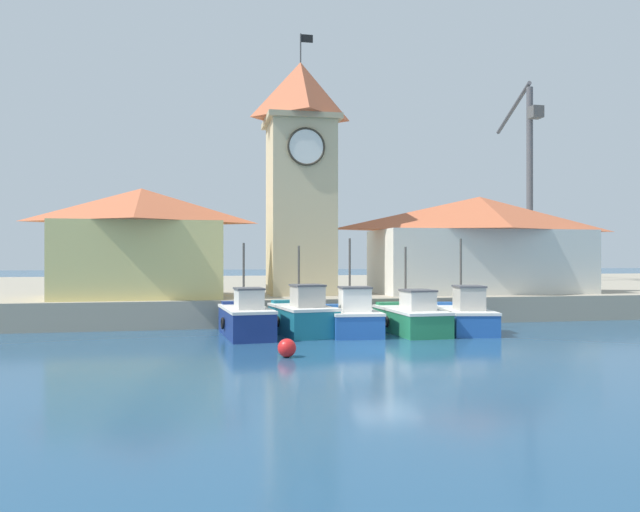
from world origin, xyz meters
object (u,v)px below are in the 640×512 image
object	(u,v)px
fishing_boat_mid_left	(411,317)
warehouse_left	(141,241)
fishing_boat_left_inner	(352,318)
fishing_boat_left_outer	(303,317)
warehouse_right	(480,244)
port_crane_near	(529,204)
clock_tower	(301,172)
fishing_boat_center	(465,316)
mooring_buoy	(287,348)
fishing_boat_far_left	(246,319)

from	to	relation	value
fishing_boat_mid_left	warehouse_left	world-z (taller)	warehouse_left
fishing_boat_left_inner	warehouse_left	world-z (taller)	warehouse_left
fishing_boat_mid_left	fishing_boat_left_outer	bearing A→B (deg)	175.55
fishing_boat_mid_left	warehouse_right	world-z (taller)	warehouse_right
fishing_boat_left_outer	fishing_boat_left_inner	xyz separation A→B (m)	(2.16, -0.43, -0.07)
port_crane_near	clock_tower	bearing A→B (deg)	-145.96
fishing_boat_mid_left	clock_tower	bearing A→B (deg)	117.50
warehouse_right	fishing_boat_left_inner	bearing A→B (deg)	-143.07
fishing_boat_center	port_crane_near	xyz separation A→B (m)	(16.19, 22.72, 7.31)
fishing_boat_center	mooring_buoy	size ratio (longest dim) A/B	8.39
fishing_boat_center	warehouse_right	size ratio (longest dim) A/B	0.43
fishing_boat_center	clock_tower	size ratio (longest dim) A/B	0.37
fishing_boat_left_outer	warehouse_left	bearing A→B (deg)	140.50
warehouse_left	fishing_boat_left_outer	bearing A→B (deg)	-39.50
fishing_boat_left_outer	fishing_boat_center	bearing A→B (deg)	-2.79
fishing_boat_left_outer	fishing_boat_left_inner	distance (m)	2.20
fishing_boat_left_inner	mooring_buoy	xyz separation A→B (m)	(-3.74, -5.73, -0.40)
fishing_boat_mid_left	clock_tower	world-z (taller)	clock_tower
fishing_boat_center	mooring_buoy	bearing A→B (deg)	-147.60
fishing_boat_far_left	fishing_boat_left_outer	distance (m)	2.55
fishing_boat_far_left	clock_tower	xyz separation A→B (m)	(3.61, 7.33, 7.46)
fishing_boat_left_outer	warehouse_right	size ratio (longest dim) A/B	0.36
fishing_boat_far_left	clock_tower	distance (m)	11.06
port_crane_near	mooring_buoy	xyz separation A→B (m)	(-25.32, -28.52, -7.71)
fishing_boat_center	port_crane_near	distance (m)	28.84
clock_tower	warehouse_right	xyz separation A→B (m)	(10.62, -0.30, -3.99)
fishing_boat_far_left	warehouse_right	world-z (taller)	warehouse_right
fishing_boat_far_left	fishing_boat_left_inner	world-z (taller)	fishing_boat_left_inner
fishing_boat_left_outer	fishing_boat_mid_left	world-z (taller)	fishing_boat_left_outer
fishing_boat_center	warehouse_right	world-z (taller)	warehouse_right
clock_tower	warehouse_left	bearing A→B (deg)	-174.01
fishing_boat_mid_left	warehouse_left	bearing A→B (deg)	152.21
fishing_boat_mid_left	fishing_boat_center	size ratio (longest dim) A/B	0.97
fishing_boat_left_inner	fishing_boat_center	size ratio (longest dim) A/B	0.80
fishing_boat_far_left	fishing_boat_mid_left	size ratio (longest dim) A/B	0.93
fishing_boat_left_outer	mooring_buoy	distance (m)	6.38
mooring_buoy	fishing_boat_left_outer	bearing A→B (deg)	75.61
clock_tower	warehouse_right	bearing A→B (deg)	-1.64
clock_tower	port_crane_near	xyz separation A→B (m)	(22.66, 15.31, -0.20)
fishing_boat_left_inner	fishing_boat_mid_left	size ratio (longest dim) A/B	0.82
fishing_boat_left_inner	warehouse_right	bearing A→B (deg)	36.93
fishing_boat_center	fishing_boat_mid_left	bearing A→B (deg)	-179.66
fishing_boat_left_inner	fishing_boat_left_outer	bearing A→B (deg)	168.84
warehouse_left	mooring_buoy	xyz separation A→B (m)	(5.88, -12.31, -3.93)
fishing_boat_left_outer	warehouse_right	world-z (taller)	warehouse_right
fishing_boat_mid_left	warehouse_left	size ratio (longest dim) A/B	0.61
fishing_boat_mid_left	mooring_buoy	world-z (taller)	fishing_boat_mid_left
clock_tower	warehouse_right	world-z (taller)	clock_tower
fishing_boat_far_left	fishing_boat_left_outer	xyz separation A→B (m)	(2.54, 0.29, 0.02)
fishing_boat_left_outer	clock_tower	xyz separation A→B (m)	(1.07, 7.04, 7.44)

